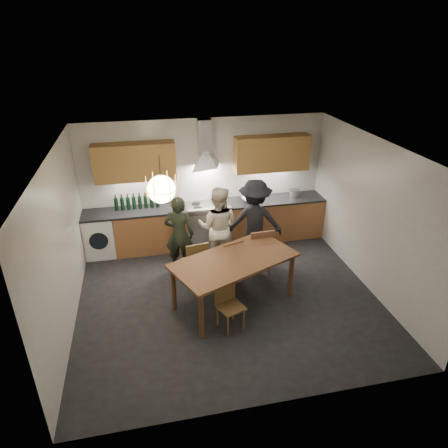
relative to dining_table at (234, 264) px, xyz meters
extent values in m
plane|color=black|center=(-0.07, 0.16, -0.74)|extent=(5.00, 5.00, 0.00)
cube|color=white|center=(-0.07, 2.41, 0.56)|extent=(5.00, 0.02, 2.60)
cube|color=white|center=(-0.07, -2.09, 0.56)|extent=(5.00, 0.02, 2.60)
cube|color=white|center=(-2.57, 0.16, 0.56)|extent=(0.02, 4.50, 2.60)
cube|color=white|center=(2.43, 0.16, 0.56)|extent=(0.02, 4.50, 2.60)
cube|color=white|center=(-0.07, 0.16, 1.86)|extent=(5.00, 4.50, 0.02)
cube|color=#B77746|center=(-1.24, 2.11, -0.31)|extent=(1.45, 0.60, 0.86)
cube|color=#B77746|center=(1.41, 2.11, -0.31)|extent=(2.05, 0.60, 0.86)
cube|color=white|center=(-2.27, 2.11, -0.32)|extent=(0.58, 0.58, 0.85)
cube|color=black|center=(-1.54, 2.11, 0.14)|extent=(2.05, 0.62, 0.04)
cube|color=black|center=(1.41, 2.11, 0.14)|extent=(2.05, 0.62, 0.04)
cube|color=silver|center=(-0.07, 2.11, -0.34)|extent=(0.90, 0.60, 0.80)
cube|color=black|center=(-0.07, 1.83, -0.36)|extent=(0.78, 0.02, 0.42)
cube|color=slate|center=(-0.07, 2.11, 0.10)|extent=(0.90, 0.60, 0.08)
cube|color=silver|center=(-0.07, 1.85, 0.16)|extent=(0.90, 0.08, 0.04)
cube|color=#BB8B48|center=(-1.44, 2.24, 1.12)|extent=(1.55, 0.35, 0.72)
cube|color=#BB8B48|center=(1.31, 2.24, 1.12)|extent=(1.55, 0.35, 0.72)
cube|color=silver|center=(-0.07, 2.28, 1.55)|extent=(0.26, 0.22, 0.62)
cylinder|color=black|center=(-1.07, 0.06, 1.61)|extent=(0.01, 0.01, 0.50)
sphere|color=#FFE0A5|center=(-1.07, 0.06, 1.36)|extent=(0.40, 0.40, 0.40)
torus|color=gold|center=(-1.07, 0.06, 1.36)|extent=(0.43, 0.43, 0.01)
cube|color=brown|center=(0.00, 0.00, 0.08)|extent=(2.22, 1.71, 0.04)
cylinder|color=brown|center=(-0.67, -0.74, -0.34)|extent=(0.08, 0.08, 0.80)
cylinder|color=brown|center=(-0.99, 0.01, -0.34)|extent=(0.08, 0.08, 0.80)
cylinder|color=brown|center=(0.99, -0.01, -0.34)|extent=(0.08, 0.08, 0.80)
cylinder|color=brown|center=(0.67, 0.74, -0.34)|extent=(0.08, 0.08, 0.80)
cube|color=brown|center=(-0.55, 0.69, -0.31)|extent=(0.46, 0.46, 0.04)
cube|color=brown|center=(-0.52, 0.51, -0.07)|extent=(0.40, 0.11, 0.44)
cylinder|color=brown|center=(-0.42, 0.88, -0.54)|extent=(0.03, 0.03, 0.41)
cylinder|color=brown|center=(-0.36, 0.56, -0.54)|extent=(0.03, 0.03, 0.41)
cylinder|color=brown|center=(-0.74, 0.82, -0.54)|extent=(0.03, 0.03, 0.41)
cylinder|color=brown|center=(-0.68, 0.50, -0.54)|extent=(0.03, 0.03, 0.41)
cube|color=brown|center=(0.05, 0.65, -0.32)|extent=(0.49, 0.49, 0.04)
cube|color=brown|center=(0.10, 0.48, -0.09)|extent=(0.38, 0.15, 0.43)
cylinder|color=brown|center=(0.15, 0.85, -0.54)|extent=(0.03, 0.03, 0.40)
cylinder|color=brown|center=(0.24, 0.54, -0.54)|extent=(0.03, 0.03, 0.40)
cylinder|color=brown|center=(-0.15, 0.76, -0.54)|extent=(0.03, 0.03, 0.40)
cylinder|color=brown|center=(-0.06, 0.45, -0.54)|extent=(0.03, 0.03, 0.40)
cube|color=brown|center=(0.64, 0.80, -0.28)|extent=(0.45, 0.45, 0.04)
cube|color=brown|center=(0.66, 0.61, -0.03)|extent=(0.43, 0.06, 0.47)
cylinder|color=brown|center=(0.81, 0.99, -0.52)|extent=(0.04, 0.04, 0.44)
cylinder|color=brown|center=(0.83, 0.64, -0.52)|extent=(0.04, 0.04, 0.44)
cylinder|color=brown|center=(0.46, 0.97, -0.52)|extent=(0.04, 0.04, 0.44)
cylinder|color=brown|center=(0.48, 0.62, -0.52)|extent=(0.04, 0.04, 0.44)
cube|color=brown|center=(-0.20, -0.61, -0.36)|extent=(0.46, 0.46, 0.03)
cube|color=brown|center=(-0.25, -0.46, -0.14)|extent=(0.35, 0.16, 0.39)
cylinder|color=brown|center=(-0.28, -0.80, -0.56)|extent=(0.03, 0.03, 0.37)
cylinder|color=brown|center=(-0.38, -0.53, -0.56)|extent=(0.03, 0.03, 0.37)
cylinder|color=brown|center=(-0.01, -0.70, -0.56)|extent=(0.03, 0.03, 0.37)
cylinder|color=brown|center=(-0.11, -0.43, -0.56)|extent=(0.03, 0.03, 0.37)
imported|color=black|center=(-0.75, 1.21, 0.01)|extent=(0.62, 0.49, 1.50)
imported|color=beige|center=(-0.02, 1.23, 0.06)|extent=(0.95, 0.85, 1.60)
imported|color=black|center=(0.70, 1.26, 0.10)|extent=(1.19, 0.83, 1.68)
imported|color=#BCBCC0|center=(0.84, 2.07, 0.20)|extent=(0.43, 0.43, 0.08)
cylinder|color=silver|center=(1.83, 2.14, 0.23)|extent=(0.25, 0.25, 0.15)
camera|label=1|loc=(-1.30, -5.32, 3.44)|focal=32.00mm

